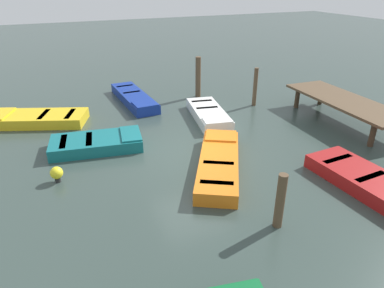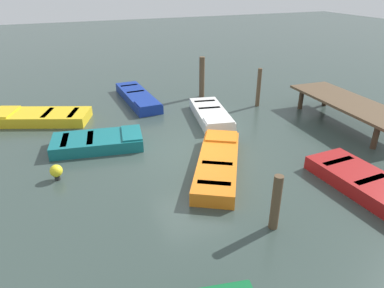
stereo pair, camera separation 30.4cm
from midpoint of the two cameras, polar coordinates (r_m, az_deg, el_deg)
name	(u,v)px [view 2 (the right image)]	position (r m, az deg, el deg)	size (l,w,h in m)	color
ground_plane	(192,153)	(11.55, 0.75, -1.57)	(80.00, 80.00, 0.00)	#33423D
dock_segment	(349,104)	(14.98, 24.98, 6.03)	(5.34, 2.09, 0.95)	brown
rowboat_orange	(218,163)	(10.57, 5.11, -3.13)	(4.02, 2.98, 0.46)	orange
rowboat_teal	(98,142)	(12.26, -14.51, 0.39)	(1.91, 3.20, 0.46)	#14666B
rowboat_blue	(138,97)	(16.53, -8.41, 7.62)	(4.22, 1.26, 0.46)	navy
rowboat_yellow	(40,117)	(15.24, -23.20, 4.15)	(2.73, 4.04, 0.46)	gold
rowboat_red	(380,191)	(10.55, 29.37, -6.83)	(4.23, 1.63, 0.46)	maroon
rowboat_white	(211,114)	(14.32, 3.75, 4.94)	(3.40, 1.76, 0.46)	silver
mooring_piling_mid_right	(276,203)	(8.22, 14.71, -9.33)	(0.22, 0.22, 1.41)	brown
mooring_piling_far_right	(202,77)	(16.90, 2.17, 10.94)	(0.26, 0.26, 1.93)	brown
mooring_piling_mid_left	(259,88)	(15.92, 11.47, 9.11)	(0.18, 0.18, 1.72)	brown
marker_buoy	(56,171)	(10.65, -20.71, -4.22)	(0.36, 0.36, 0.48)	#262626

